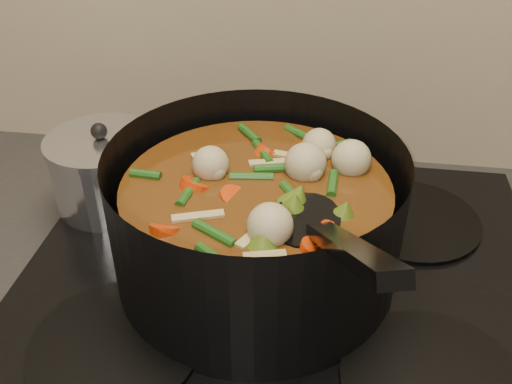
# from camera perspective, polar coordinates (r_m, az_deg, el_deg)

# --- Properties ---
(stovetop) EXTENTS (0.62, 0.54, 0.03)m
(stovetop) POSITION_cam_1_polar(r_m,az_deg,el_deg) (0.69, 2.64, -8.86)
(stovetop) COLOR black
(stovetop) RESTS_ON counter
(stockpot) EXTENTS (0.34, 0.43, 0.24)m
(stockpot) POSITION_cam_1_polar(r_m,az_deg,el_deg) (0.64, 0.05, -2.86)
(stockpot) COLOR black
(stockpot) RESTS_ON stovetop
(saucepan) EXTENTS (0.15, 0.15, 0.12)m
(saucepan) POSITION_cam_1_polar(r_m,az_deg,el_deg) (0.80, -14.78, 2.11)
(saucepan) COLOR silver
(saucepan) RESTS_ON stovetop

